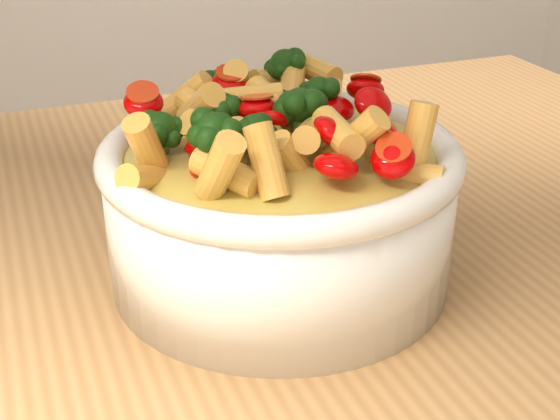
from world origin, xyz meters
name	(u,v)px	position (x,y,z in m)	size (l,w,h in m)	color
table	(174,373)	(0.00, 0.00, 0.80)	(1.20, 0.80, 0.90)	tan
serving_bowl	(280,208)	(0.08, -0.04, 0.95)	(0.25, 0.25, 0.11)	white
pasta_salad	(280,119)	(0.08, -0.04, 1.02)	(0.20, 0.20, 0.04)	#EBAF4A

